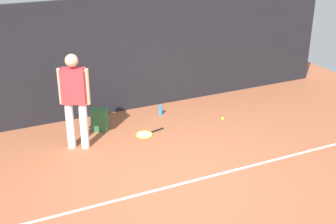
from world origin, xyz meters
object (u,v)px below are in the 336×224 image
object	(u,v)px
backpack	(100,120)
tennis_ball_near_player	(223,118)
water_bottle	(161,110)
tennis_player	(75,96)
tennis_racket	(145,134)

from	to	relation	value
backpack	tennis_ball_near_player	size ratio (longest dim) A/B	6.67
water_bottle	tennis_player	bearing A→B (deg)	-160.12
tennis_racket	tennis_ball_near_player	size ratio (longest dim) A/B	9.65
tennis_player	water_bottle	distance (m)	2.18
water_bottle	tennis_ball_near_player	bearing A→B (deg)	-36.82
tennis_racket	backpack	xyz separation A→B (m)	(-0.69, 0.56, 0.20)
tennis_ball_near_player	tennis_racket	bearing A→B (deg)	178.74
tennis_player	water_bottle	xyz separation A→B (m)	(1.88, 0.68, -0.86)
water_bottle	tennis_racket	bearing A→B (deg)	-131.21
backpack	tennis_player	bearing A→B (deg)	75.05
tennis_racket	tennis_ball_near_player	bearing A→B (deg)	165.34
tennis_racket	backpack	world-z (taller)	backpack
tennis_player	backpack	distance (m)	1.07
tennis_racket	water_bottle	size ratio (longest dim) A/B	3.09
tennis_player	tennis_racket	distance (m)	1.57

